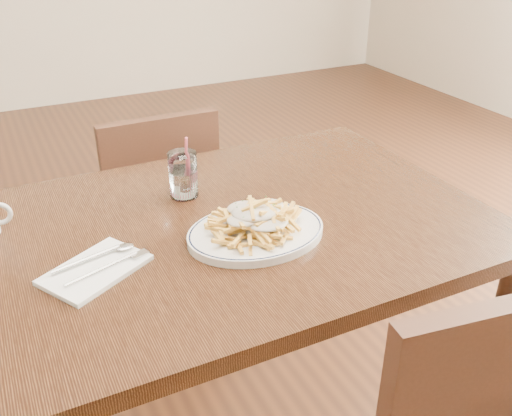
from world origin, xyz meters
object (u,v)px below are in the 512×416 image
table (224,251)px  fries_plate (256,232)px  loaded_fries (256,215)px  chair_far (158,209)px  water_glass (183,177)px

table → fries_plate: fries_plate is taller
table → loaded_fries: bearing=-66.9°
table → loaded_fries: size_ratio=5.78×
table → chair_far: size_ratio=1.47×
fries_plate → chair_far: bearing=90.7°
table → chair_far: 0.68m
loaded_fries → water_glass: water_glass is taller
table → loaded_fries: loaded_fries is taller
loaded_fries → water_glass: 0.26m
water_glass → fries_plate: bearing=-74.3°
fries_plate → water_glass: 0.27m
fries_plate → water_glass: water_glass is taller
table → water_glass: 0.21m
table → water_glass: size_ratio=7.83×
fries_plate → loaded_fries: (0.00, -0.00, 0.04)m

